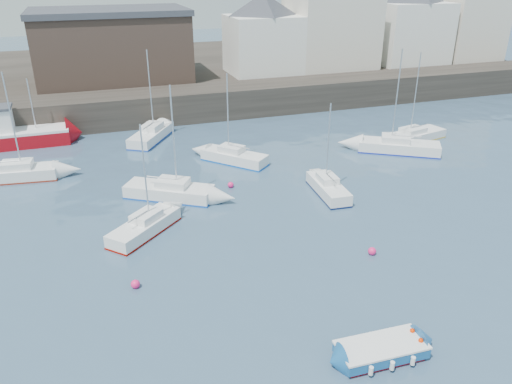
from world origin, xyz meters
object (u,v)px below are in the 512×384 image
object	(u,v)px
sailboat_b	(170,191)
buoy_near	(136,288)
sailboat_c	(328,188)
buoy_far	(231,187)
sailboat_d	(398,146)
sailboat_h	(151,134)
fishing_boat	(13,133)
sailboat_g	(414,136)
sailboat_e	(15,173)
buoy_mid	(372,254)
sailboat_f	(234,157)
blue_dinghy	(381,350)
sailboat_a	(145,226)

from	to	relation	value
sailboat_b	buoy_near	xyz separation A→B (m)	(-3.49, -9.90, -0.51)
sailboat_c	buoy_far	bearing A→B (deg)	151.62
sailboat_d	buoy_far	xyz separation A→B (m)	(-15.67, -2.46, -0.52)
sailboat_h	sailboat_b	bearing A→B (deg)	-92.66
fishing_boat	sailboat_g	size ratio (longest dim) A/B	1.10
sailboat_e	sailboat_h	bearing A→B (deg)	28.58
sailboat_e	buoy_mid	size ratio (longest dim) A/B	17.67
fishing_boat	sailboat_f	size ratio (longest dim) A/B	1.22
blue_dinghy	buoy_far	bearing A→B (deg)	93.12
buoy_far	sailboat_c	bearing A→B (deg)	-28.38
sailboat_e	sailboat_f	world-z (taller)	sailboat_e
sailboat_h	buoy_mid	bearing A→B (deg)	-69.95
sailboat_f	sailboat_g	bearing A→B (deg)	0.07
sailboat_e	sailboat_h	world-z (taller)	sailboat_h
sailboat_c	buoy_far	world-z (taller)	sailboat_c
sailboat_b	sailboat_h	xyz separation A→B (m)	(0.60, 12.91, 0.01)
sailboat_a	sailboat_b	size ratio (longest dim) A/B	0.85
buoy_far	sailboat_g	bearing A→B (deg)	13.95
blue_dinghy	buoy_near	bearing A→B (deg)	137.46
sailboat_a	sailboat_f	world-z (taller)	sailboat_f
blue_dinghy	sailboat_e	size ratio (longest dim) A/B	0.47
sailboat_g	sailboat_h	distance (m)	24.01
sailboat_d	buoy_near	distance (m)	26.81
sailboat_e	buoy_near	world-z (taller)	sailboat_e
sailboat_c	buoy_far	size ratio (longest dim) A/B	14.61
fishing_boat	sailboat_c	distance (m)	28.43
sailboat_a	sailboat_e	bearing A→B (deg)	125.41
buoy_far	sailboat_a	bearing A→B (deg)	-144.63
sailboat_b	buoy_far	size ratio (longest dim) A/B	17.99
buoy_near	buoy_far	size ratio (longest dim) A/B	1.04
blue_dinghy	buoy_near	size ratio (longest dim) A/B	8.26
blue_dinghy	sailboat_d	bearing A→B (deg)	54.95
fishing_boat	sailboat_f	distance (m)	20.14
sailboat_c	buoy_mid	size ratio (longest dim) A/B	14.10
sailboat_d	sailboat_c	bearing A→B (deg)	-148.83
sailboat_e	sailboat_f	distance (m)	16.61
sailboat_b	sailboat_f	size ratio (longest dim) A/B	1.09
sailboat_g	buoy_mid	bearing A→B (deg)	-131.06
fishing_boat	sailboat_h	world-z (taller)	sailboat_h
sailboat_e	buoy_near	size ratio (longest dim) A/B	17.57
sailboat_b	sailboat_h	distance (m)	12.93
sailboat_b	blue_dinghy	bearing A→B (deg)	-73.22
buoy_mid	sailboat_c	bearing A→B (deg)	81.10
sailboat_c	sailboat_d	bearing A→B (deg)	31.17
blue_dinghy	sailboat_a	size ratio (longest dim) A/B	0.56
blue_dinghy	sailboat_a	bearing A→B (deg)	119.57
fishing_boat	sailboat_a	world-z (taller)	sailboat_a
fishing_boat	sailboat_d	size ratio (longest dim) A/B	1.02
blue_dinghy	sailboat_g	xyz separation A→B (m)	(17.80, 23.11, 0.06)
sailboat_d	sailboat_g	size ratio (longest dim) A/B	1.08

